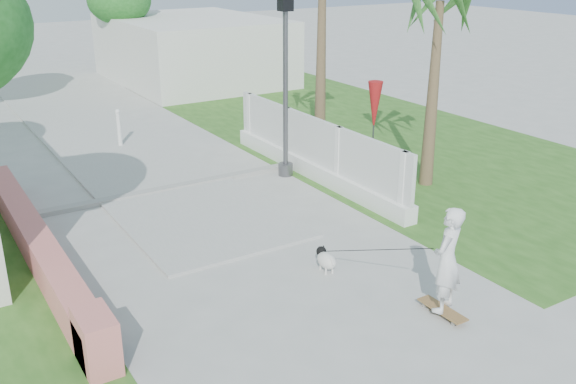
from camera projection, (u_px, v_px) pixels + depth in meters
ground at (312, 305)px, 10.06m from camera, size 90.00×90.00×0.00m
path_strip at (37, 86)px, 25.93m from camera, size 3.20×36.00×0.06m
curb at (168, 189)px, 14.81m from camera, size 6.50×0.25×0.10m
grass_right at (356, 129)px, 19.87m from camera, size 8.00×20.00×0.01m
pink_wall at (41, 252)px, 11.14m from camera, size 0.45×8.20×0.80m
lattice_fence at (314, 156)px, 15.52m from camera, size 0.35×7.00×1.50m
building_right at (192, 49)px, 26.85m from camera, size 6.00×8.00×2.60m
street_lamp at (285, 77)px, 15.00m from camera, size 0.44×0.44×4.44m
bollard at (119, 127)px, 17.89m from camera, size 0.14×0.14×1.09m
patio_umbrella at (375, 107)px, 15.40m from camera, size 0.36×0.36×2.30m
palm_near at (439, 12)px, 13.86m from camera, size 1.80×1.80×4.70m
skateboarder at (394, 253)px, 10.01m from camera, size 1.05×2.74×1.77m
dog at (326, 259)px, 11.07m from camera, size 0.32×0.59×0.41m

